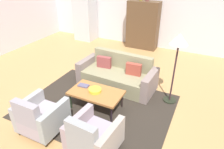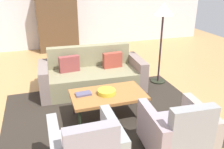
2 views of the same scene
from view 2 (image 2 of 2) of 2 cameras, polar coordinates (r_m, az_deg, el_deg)
name	(u,v)px [view 2 (image 2 of 2)]	position (r m, az deg, el deg)	size (l,w,h in m)	color
ground_plane	(103,103)	(4.52, -2.23, -6.87)	(11.61, 11.61, 0.00)	#B2844E
wall_back	(67,3)	(8.01, -10.63, 16.37)	(9.68, 0.12, 2.80)	silver
area_rug	(107,115)	(4.16, -1.12, -9.65)	(3.40, 2.60, 0.01)	#2C251E
couch	(92,75)	(5.01, -4.82, -0.20)	(2.14, 1.00, 0.86)	#7E7958
coffee_table	(108,96)	(3.92, -0.95, -5.06)	(1.20, 0.70, 0.44)	black
armchair_right	(178,134)	(3.28, 15.58, -13.45)	(0.85, 0.85, 0.88)	black
fruit_bowl	(107,92)	(3.88, -1.32, -4.16)	(0.29, 0.29, 0.07)	gold
book_stack	(83,94)	(3.88, -6.85, -4.61)	(0.26, 0.16, 0.03)	#504B66
cabinet	(57,22)	(7.70, -12.93, 12.18)	(1.20, 0.51, 1.80)	#523924
floor_lamp	(163,17)	(5.09, 12.09, 13.32)	(0.40, 0.40, 1.72)	black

